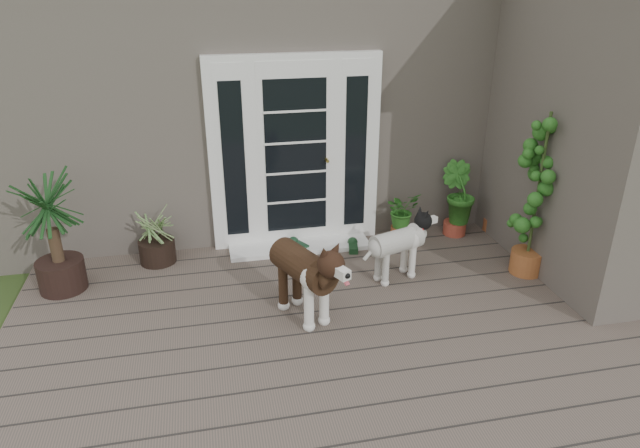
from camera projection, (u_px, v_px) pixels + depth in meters
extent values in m
cube|color=#6B5B4C|center=(365.00, 355.00, 4.81)|extent=(6.20, 4.60, 0.12)
cube|color=#665E54|center=(284.00, 87.00, 8.00)|extent=(7.40, 4.00, 3.10)
cube|color=#665E54|center=(615.00, 132.00, 5.74)|extent=(1.60, 2.40, 3.10)
cube|color=white|center=(295.00, 153.00, 6.28)|extent=(1.90, 0.14, 2.15)
cube|color=white|center=(300.00, 246.00, 6.53)|extent=(1.60, 0.40, 0.05)
imported|color=#295919|center=(401.00, 220.00, 6.67)|extent=(0.50, 0.50, 0.50)
imported|color=#1D5F1B|center=(456.00, 208.00, 6.76)|extent=(0.63, 0.63, 0.67)
imported|color=#1F5C1A|center=(497.00, 211.00, 6.90)|extent=(0.34, 0.34, 0.50)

